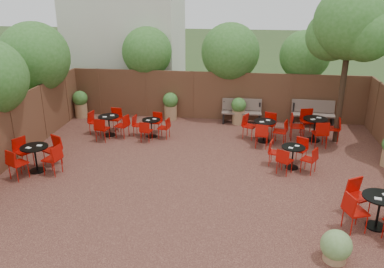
# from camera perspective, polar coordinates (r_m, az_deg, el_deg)

# --- Properties ---
(ground) EXTENTS (80.00, 80.00, 0.00)m
(ground) POSITION_cam_1_polar(r_m,az_deg,el_deg) (12.22, 1.65, -5.30)
(ground) COLOR #354F23
(ground) RESTS_ON ground
(courtyard_paving) EXTENTS (12.00, 10.00, 0.02)m
(courtyard_paving) POSITION_cam_1_polar(r_m,az_deg,el_deg) (12.22, 1.65, -5.26)
(courtyard_paving) COLOR #361916
(courtyard_paving) RESTS_ON ground
(fence_back) EXTENTS (12.00, 0.08, 2.00)m
(fence_back) POSITION_cam_1_polar(r_m,az_deg,el_deg) (16.56, 3.44, 5.40)
(fence_back) COLOR #4E2E1D
(fence_back) RESTS_ON ground
(fence_left) EXTENTS (0.08, 10.00, 2.00)m
(fence_left) POSITION_cam_1_polar(r_m,az_deg,el_deg) (13.73, -24.08, 0.32)
(fence_left) COLOR #4E2E1D
(fence_left) RESTS_ON ground
(neighbour_building) EXTENTS (5.00, 4.00, 8.00)m
(neighbour_building) POSITION_cam_1_polar(r_m,az_deg,el_deg) (19.78, -9.37, 16.50)
(neighbour_building) COLOR silver
(neighbour_building) RESTS_ON ground
(overhang_foliage) EXTENTS (15.60, 10.56, 2.60)m
(overhang_foliage) POSITION_cam_1_polar(r_m,az_deg,el_deg) (14.14, -8.37, 9.66)
(overhang_foliage) COLOR #316922
(overhang_foliage) RESTS_ON ground
(courtyard_tree) EXTENTS (2.63, 2.53, 5.35)m
(courtyard_tree) POSITION_cam_1_polar(r_m,az_deg,el_deg) (14.40, 21.56, 13.82)
(courtyard_tree) COLOR black
(courtyard_tree) RESTS_ON courtyard_paving
(park_bench_left) EXTENTS (1.59, 0.53, 0.98)m
(park_bench_left) POSITION_cam_1_polar(r_m,az_deg,el_deg) (16.30, 7.05, 3.28)
(park_bench_left) COLOR brown
(park_bench_left) RESTS_ON courtyard_paving
(park_bench_right) EXTENTS (1.67, 0.60, 1.02)m
(park_bench_right) POSITION_cam_1_polar(r_m,az_deg,el_deg) (16.54, 16.80, 2.87)
(park_bench_right) COLOR brown
(park_bench_right) RESTS_ON courtyard_paving
(bistro_tables) EXTENTS (10.96, 7.17, 0.96)m
(bistro_tables) POSITION_cam_1_polar(r_m,az_deg,el_deg) (12.98, 4.05, -1.47)
(bistro_tables) COLOR black
(bistro_tables) RESTS_ON courtyard_paving
(planters) EXTENTS (11.88, 4.20, 1.14)m
(planters) POSITION_cam_1_polar(r_m,az_deg,el_deg) (15.71, 0.02, 3.11)
(planters) COLOR #9C744E
(planters) RESTS_ON courtyard_paving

